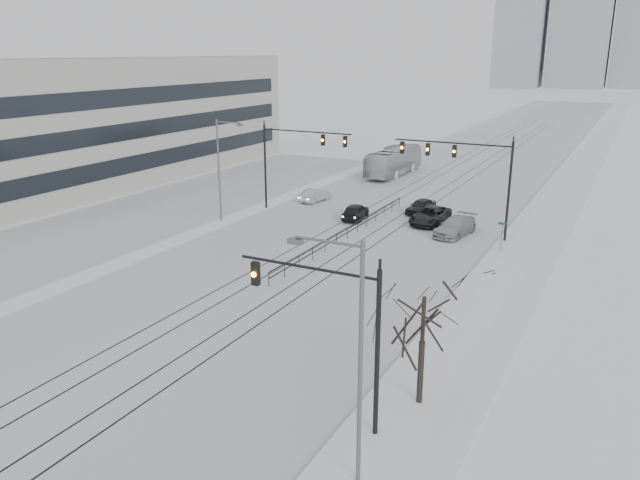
{
  "coord_description": "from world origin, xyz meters",
  "views": [
    {
      "loc": [
        20.29,
        -13.94,
        14.61
      ],
      "look_at": [
        3.0,
        19.4,
        3.2
      ],
      "focal_mm": 35.0,
      "sensor_mm": 36.0,
      "label": 1
    }
  ],
  "objects_px": {
    "sedan_sb_outer": "(315,195)",
    "sedan_nb_far": "(421,206)",
    "sedan_nb_front": "(430,216)",
    "sedan_nb_right": "(455,227)",
    "box_truck": "(394,161)",
    "bare_tree": "(424,309)",
    "traffic_mast_near": "(339,323)",
    "sedan_sb_inner": "(355,211)"
  },
  "relations": [
    {
      "from": "sedan_nb_front",
      "to": "box_truck",
      "type": "height_order",
      "value": "box_truck"
    },
    {
      "from": "sedan_nb_far",
      "to": "sedan_nb_right",
      "type": "bearing_deg",
      "value": -40.6
    },
    {
      "from": "sedan_nb_front",
      "to": "sedan_nb_far",
      "type": "height_order",
      "value": "sedan_nb_front"
    },
    {
      "from": "bare_tree",
      "to": "box_truck",
      "type": "distance_m",
      "value": 52.32
    },
    {
      "from": "traffic_mast_near",
      "to": "sedan_sb_inner",
      "type": "bearing_deg",
      "value": 113.08
    },
    {
      "from": "bare_tree",
      "to": "sedan_nb_front",
      "type": "distance_m",
      "value": 30.11
    },
    {
      "from": "sedan_nb_right",
      "to": "sedan_nb_far",
      "type": "xyz_separation_m",
      "value": [
        -4.84,
        5.62,
        -0.06
      ]
    },
    {
      "from": "box_truck",
      "to": "traffic_mast_near",
      "type": "bearing_deg",
      "value": 110.22
    },
    {
      "from": "bare_tree",
      "to": "sedan_nb_right",
      "type": "distance_m",
      "value": 26.97
    },
    {
      "from": "sedan_sb_outer",
      "to": "sedan_nb_front",
      "type": "distance_m",
      "value": 13.25
    },
    {
      "from": "bare_tree",
      "to": "sedan_sb_outer",
      "type": "xyz_separation_m",
      "value": [
        -21.63,
        31.43,
        -3.83
      ]
    },
    {
      "from": "traffic_mast_near",
      "to": "sedan_nb_right",
      "type": "distance_m",
      "value": 29.53
    },
    {
      "from": "sedan_nb_far",
      "to": "box_truck",
      "type": "height_order",
      "value": "box_truck"
    },
    {
      "from": "sedan_sb_outer",
      "to": "sedan_sb_inner",
      "type": "bearing_deg",
      "value": 153.17
    },
    {
      "from": "traffic_mast_near",
      "to": "sedan_sb_inner",
      "type": "height_order",
      "value": "traffic_mast_near"
    },
    {
      "from": "box_truck",
      "to": "bare_tree",
      "type": "bearing_deg",
      "value": 113.78
    },
    {
      "from": "bare_tree",
      "to": "sedan_nb_front",
      "type": "relative_size",
      "value": 1.15
    },
    {
      "from": "box_truck",
      "to": "sedan_nb_right",
      "type": "bearing_deg",
      "value": 123.64
    },
    {
      "from": "traffic_mast_near",
      "to": "box_truck",
      "type": "bearing_deg",
      "value": 108.63
    },
    {
      "from": "sedan_nb_front",
      "to": "sedan_nb_right",
      "type": "xyz_separation_m",
      "value": [
        2.92,
        -2.51,
        0.0
      ]
    },
    {
      "from": "sedan_nb_far",
      "to": "sedan_nb_front",
      "type": "bearing_deg",
      "value": -49.77
    },
    {
      "from": "sedan_sb_inner",
      "to": "sedan_nb_far",
      "type": "xyz_separation_m",
      "value": [
        4.59,
        4.69,
        -0.04
      ]
    },
    {
      "from": "sedan_sb_outer",
      "to": "sedan_nb_far",
      "type": "xyz_separation_m",
      "value": [
        11.02,
        0.27,
        0.02
      ]
    },
    {
      "from": "sedan_sb_inner",
      "to": "traffic_mast_near",
      "type": "bearing_deg",
      "value": 104.92
    },
    {
      "from": "sedan_sb_outer",
      "to": "sedan_nb_front",
      "type": "bearing_deg",
      "value": 175.26
    },
    {
      "from": "sedan_nb_far",
      "to": "bare_tree",
      "type": "bearing_deg",
      "value": -62.8
    },
    {
      "from": "traffic_mast_near",
      "to": "sedan_nb_far",
      "type": "bearing_deg",
      "value": 103.29
    },
    {
      "from": "sedan_nb_front",
      "to": "sedan_nb_right",
      "type": "bearing_deg",
      "value": -37.75
    },
    {
      "from": "bare_tree",
      "to": "sedan_nb_far",
      "type": "xyz_separation_m",
      "value": [
        -10.61,
        31.71,
        -3.81
      ]
    },
    {
      "from": "sedan_sb_outer",
      "to": "sedan_nb_right",
      "type": "distance_m",
      "value": 16.74
    },
    {
      "from": "sedan_nb_front",
      "to": "sedan_nb_far",
      "type": "xyz_separation_m",
      "value": [
        -1.91,
        3.12,
        -0.06
      ]
    },
    {
      "from": "traffic_mast_near",
      "to": "box_truck",
      "type": "relative_size",
      "value": 0.59
    },
    {
      "from": "traffic_mast_near",
      "to": "sedan_sb_outer",
      "type": "distance_m",
      "value": 39.63
    },
    {
      "from": "bare_tree",
      "to": "sedan_nb_right",
      "type": "height_order",
      "value": "bare_tree"
    },
    {
      "from": "sedan_nb_far",
      "to": "box_truck",
      "type": "distance_m",
      "value": 19.03
    },
    {
      "from": "traffic_mast_near",
      "to": "sedan_nb_far",
      "type": "distance_m",
      "value": 35.87
    },
    {
      "from": "sedan_sb_outer",
      "to": "sedan_nb_far",
      "type": "relative_size",
      "value": 1.0
    },
    {
      "from": "bare_tree",
      "to": "sedan_sb_inner",
      "type": "xyz_separation_m",
      "value": [
        -15.2,
        27.01,
        -3.77
      ]
    },
    {
      "from": "traffic_mast_near",
      "to": "sedan_nb_right",
      "type": "xyz_separation_m",
      "value": [
        -3.36,
        29.08,
        -3.82
      ]
    },
    {
      "from": "sedan_sb_outer",
      "to": "sedan_nb_right",
      "type": "relative_size",
      "value": 0.78
    },
    {
      "from": "bare_tree",
      "to": "sedan_sb_outer",
      "type": "relative_size",
      "value": 1.53
    },
    {
      "from": "sedan_sb_inner",
      "to": "sedan_nb_right",
      "type": "height_order",
      "value": "sedan_nb_right"
    }
  ]
}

